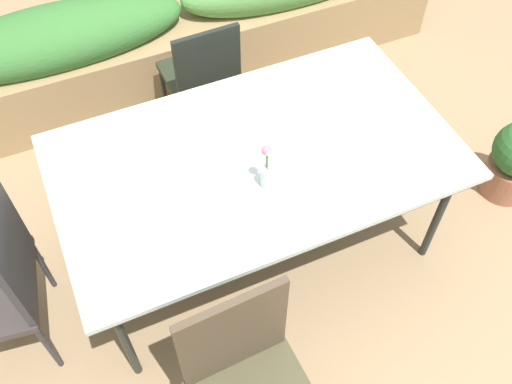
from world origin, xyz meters
TOP-DOWN VIEW (x-y plane):
  - ground_plane at (0.00, 0.00)m, footprint 12.00×12.00m
  - dining_table at (-0.08, 0.04)m, footprint 1.86×1.09m
  - chair_near_left at (-0.50, -0.84)m, footprint 0.48×0.48m
  - chair_far_side at (-0.03, 0.94)m, footprint 0.41×0.41m
  - flower_vase at (-0.11, -0.14)m, footprint 0.06×0.06m
  - planter_box at (0.07, 1.55)m, footprint 3.57×0.55m

SIDE VIEW (x-z plane):
  - ground_plane at x=0.00m, z-range 0.00..0.00m
  - planter_box at x=0.07m, z-range -0.02..0.76m
  - chair_far_side at x=-0.03m, z-range 0.07..0.95m
  - chair_near_left at x=-0.50m, z-range 0.05..1.02m
  - dining_table at x=-0.08m, z-range 0.33..1.08m
  - flower_vase at x=-0.11m, z-range 0.73..0.97m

